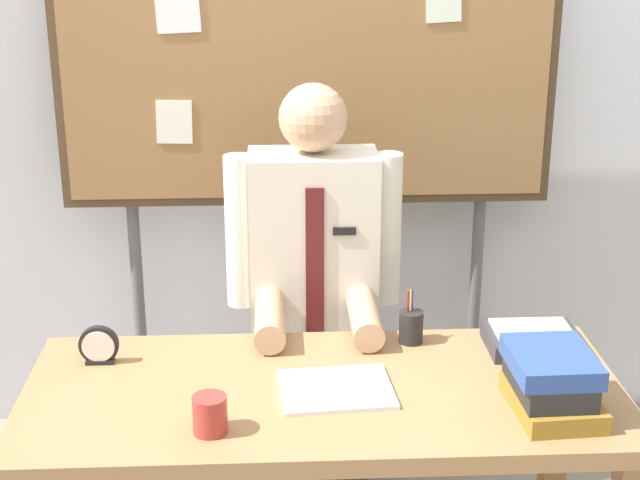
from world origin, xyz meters
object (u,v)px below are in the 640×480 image
object	(u,v)px
bulletin_board	(307,72)
open_notebook	(336,389)
desk_clock	(99,347)
person	(314,320)
pen_holder	(411,326)
book_stack	(551,382)
coffee_mug	(210,414)
desk	(323,421)
paper_tray	(532,339)

from	to	relation	value
bulletin_board	open_notebook	world-z (taller)	bulletin_board
bulletin_board	desk_clock	distance (m)	1.21
person	pen_holder	distance (m)	0.43
book_stack	pen_holder	distance (m)	0.51
bulletin_board	desk_clock	world-z (taller)	bulletin_board
pen_holder	open_notebook	bearing A→B (deg)	-129.43
person	desk_clock	world-z (taller)	person
bulletin_board	pen_holder	bearing A→B (deg)	-70.24
desk_clock	coffee_mug	size ratio (longest dim) A/B	1.16
person	book_stack	xyz separation A→B (m)	(0.56, -0.73, 0.15)
desk	pen_holder	world-z (taller)	pen_holder
desk	desk_clock	world-z (taller)	desk_clock
book_stack	paper_tray	xyz separation A→B (m)	(0.05, 0.35, -0.05)
person	coffee_mug	bearing A→B (deg)	-109.67
coffee_mug	bulletin_board	bearing A→B (deg)	76.93
desk	person	distance (m)	0.59
book_stack	desk_clock	bearing A→B (deg)	164.56
bulletin_board	coffee_mug	xyz separation A→B (m)	(-0.28, -1.22, -0.62)
desk	book_stack	world-z (taller)	book_stack
coffee_mug	book_stack	bearing A→B (deg)	4.11
book_stack	desk	bearing A→B (deg)	165.37
open_notebook	pen_holder	size ratio (longest dim) A/B	1.83
coffee_mug	paper_tray	distance (m)	0.99
bulletin_board	pen_holder	world-z (taller)	bulletin_board
desk	open_notebook	world-z (taller)	open_notebook
coffee_mug	paper_tray	world-z (taller)	coffee_mug
person	bulletin_board	size ratio (longest dim) A/B	0.75
open_notebook	pen_holder	bearing A→B (deg)	50.57
book_stack	open_notebook	bearing A→B (deg)	166.58
person	coffee_mug	world-z (taller)	person
person	pen_holder	xyz separation A→B (m)	(0.27, -0.32, 0.12)
desk_clock	paper_tray	bearing A→B (deg)	1.48
open_notebook	coffee_mug	xyz separation A→B (m)	(-0.32, -0.19, 0.04)
desk_clock	open_notebook	bearing A→B (deg)	-17.07
desk	paper_tray	xyz separation A→B (m)	(0.61, 0.21, 0.13)
desk	desk_clock	distance (m)	0.65
open_notebook	paper_tray	bearing A→B (deg)	21.57
paper_tray	open_notebook	bearing A→B (deg)	-158.43
bulletin_board	coffee_mug	world-z (taller)	bulletin_board
desk	book_stack	distance (m)	0.60
bulletin_board	book_stack	world-z (taller)	bulletin_board
bulletin_board	open_notebook	xyz separation A→B (m)	(0.03, -1.04, -0.66)
coffee_mug	pen_holder	xyz separation A→B (m)	(0.55, 0.47, 0.00)
person	paper_tray	bearing A→B (deg)	-31.83
desk	book_stack	size ratio (longest dim) A/B	5.66
bulletin_board	coffee_mug	distance (m)	1.40
pen_holder	book_stack	bearing A→B (deg)	-54.88
desk_clock	book_stack	bearing A→B (deg)	-15.44
pen_holder	desk_clock	bearing A→B (deg)	-174.10
desk	book_stack	xyz separation A→B (m)	(0.56, -0.15, 0.18)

